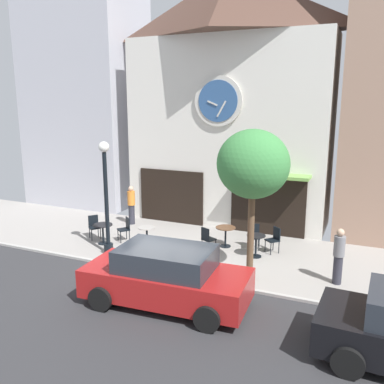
% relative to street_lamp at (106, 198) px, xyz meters
% --- Properties ---
extents(ground_plane, '(28.01, 11.49, 0.13)m').
position_rel_street_lamp_xyz_m(ground_plane, '(2.55, -1.35, -2.01)').
color(ground_plane, gray).
extents(clock_building, '(8.49, 3.85, 10.35)m').
position_rel_street_lamp_xyz_m(clock_building, '(2.42, 5.65, 3.40)').
color(clock_building, silver).
rests_on(clock_building, ground_plane).
extents(neighbor_building_left, '(5.58, 3.78, 15.12)m').
position_rel_street_lamp_xyz_m(neighbor_building_left, '(-5.46, 6.28, 5.57)').
color(neighbor_building_left, '#B2B2BC').
rests_on(neighbor_building_left, ground_plane).
extents(street_lamp, '(0.36, 0.36, 3.91)m').
position_rel_street_lamp_xyz_m(street_lamp, '(0.00, 0.00, 0.00)').
color(street_lamp, black).
rests_on(street_lamp, ground_plane).
extents(street_tree, '(2.09, 1.88, 4.46)m').
position_rel_street_lamp_xyz_m(street_tree, '(5.07, 0.00, 1.45)').
color(street_tree, brown).
rests_on(street_tree, ground_plane).
extents(cafe_table_rightmost, '(0.73, 0.73, 0.75)m').
position_rel_street_lamp_xyz_m(cafe_table_rightmost, '(-0.77, 0.76, -1.45)').
color(cafe_table_rightmost, black).
rests_on(cafe_table_rightmost, ground_plane).
extents(cafe_table_near_curb, '(0.61, 0.61, 0.75)m').
position_rel_street_lamp_xyz_m(cafe_table_near_curb, '(0.90, 1.11, -1.49)').
color(cafe_table_near_curb, black).
rests_on(cafe_table_near_curb, ground_plane).
extents(cafe_table_near_door, '(0.72, 0.72, 0.74)m').
position_rel_street_lamp_xyz_m(cafe_table_near_door, '(3.51, 2.30, -1.46)').
color(cafe_table_near_door, black).
rests_on(cafe_table_near_door, ground_plane).
extents(cafe_table_center, '(0.63, 0.63, 0.77)m').
position_rel_street_lamp_xyz_m(cafe_table_center, '(4.79, 1.76, -1.47)').
color(cafe_table_center, black).
rests_on(cafe_table_center, ground_plane).
extents(cafe_chair_corner, '(0.53, 0.53, 0.90)m').
position_rel_street_lamp_xyz_m(cafe_chair_corner, '(3.10, 1.53, -1.46)').
color(cafe_chair_corner, black).
rests_on(cafe_chair_corner, ground_plane).
extents(cafe_chair_outer, '(0.51, 0.51, 0.90)m').
position_rel_street_lamp_xyz_m(cafe_chair_outer, '(4.51, 2.52, -1.46)').
color(cafe_chair_outer, black).
rests_on(cafe_chair_outer, ground_plane).
extents(cafe_chair_facing_wall, '(0.56, 0.56, 0.90)m').
position_rel_street_lamp_xyz_m(cafe_chair_facing_wall, '(-0.19, 1.39, -1.46)').
color(cafe_chair_facing_wall, black).
rests_on(cafe_chair_facing_wall, ground_plane).
extents(cafe_chair_mid_row, '(0.56, 0.56, 0.90)m').
position_rel_street_lamp_xyz_m(cafe_chair_mid_row, '(-1.45, 1.15, -1.46)').
color(cafe_chair_mid_row, black).
rests_on(cafe_chair_mid_row, ground_plane).
extents(cafe_chair_near_lamp, '(0.56, 0.56, 0.90)m').
position_rel_street_lamp_xyz_m(cafe_chair_near_lamp, '(5.26, 2.44, -1.46)').
color(cafe_chair_near_lamp, black).
rests_on(cafe_chair_near_lamp, ground_plane).
extents(pedestrian_grey, '(0.42, 0.42, 1.67)m').
position_rel_street_lamp_xyz_m(pedestrian_grey, '(7.51, 0.66, -1.12)').
color(pedestrian_grey, '#2D2D38').
rests_on(pedestrian_grey, ground_plane).
extents(pedestrian_orange, '(0.45, 0.45, 1.67)m').
position_rel_street_lamp_xyz_m(pedestrian_orange, '(-1.14, 3.37, -1.12)').
color(pedestrian_orange, '#2D2D38').
rests_on(pedestrian_orange, ground_plane).
extents(parked_car_red, '(4.40, 2.22, 1.55)m').
position_rel_street_lamp_xyz_m(parked_car_red, '(3.52, -2.43, -1.23)').
color(parked_car_red, maroon).
rests_on(parked_car_red, ground_plane).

